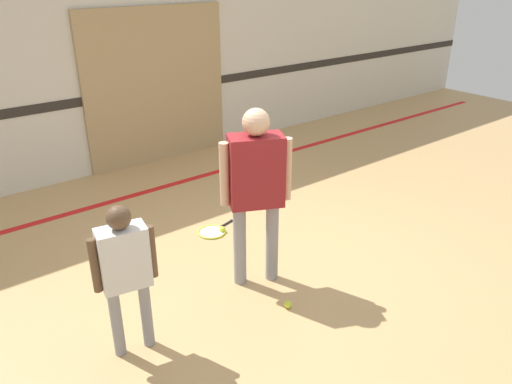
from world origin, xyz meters
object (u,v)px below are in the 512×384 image
(tennis_ball_stray_left, at_px, (273,204))
(racket_spare_on_floor, at_px, (213,231))
(person_instructor, at_px, (256,180))
(person_student_left, at_px, (125,265))
(tennis_ball_by_spare_racket, at_px, (222,229))
(tennis_ball_near_instructor, at_px, (288,304))

(tennis_ball_stray_left, bearing_deg, racket_spare_on_floor, -174.69)
(racket_spare_on_floor, relative_size, tennis_ball_stray_left, 7.90)
(person_instructor, height_order, person_student_left, person_instructor)
(person_instructor, distance_m, tennis_ball_by_spare_racket, 1.36)
(person_student_left, relative_size, racket_spare_on_floor, 2.31)
(tennis_ball_near_instructor, relative_size, tennis_ball_by_spare_racket, 1.00)
(person_instructor, bearing_deg, tennis_ball_near_instructor, -69.24)
(tennis_ball_near_instructor, bearing_deg, person_instructor, 85.20)
(person_student_left, bearing_deg, tennis_ball_by_spare_racket, 45.46)
(tennis_ball_stray_left, bearing_deg, tennis_ball_near_instructor, -125.83)
(tennis_ball_near_instructor, distance_m, tennis_ball_by_spare_racket, 1.45)
(racket_spare_on_floor, height_order, tennis_ball_near_instructor, tennis_ball_near_instructor)
(person_student_left, bearing_deg, person_instructor, 17.18)
(person_student_left, height_order, tennis_ball_by_spare_racket, person_student_left)
(person_instructor, height_order, tennis_ball_near_instructor, person_instructor)
(racket_spare_on_floor, relative_size, tennis_ball_by_spare_racket, 7.90)
(person_instructor, height_order, tennis_ball_stray_left, person_instructor)
(person_instructor, height_order, racket_spare_on_floor, person_instructor)
(person_instructor, bearing_deg, racket_spare_on_floor, 105.57)
(person_instructor, xyz_separation_m, tennis_ball_by_spare_racket, (0.26, 0.93, -0.97))
(racket_spare_on_floor, bearing_deg, person_student_left, -155.89)
(person_instructor, distance_m, person_student_left, 1.31)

